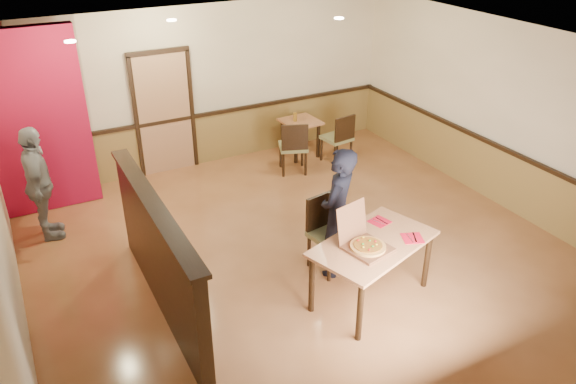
{
  "coord_description": "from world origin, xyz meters",
  "views": [
    {
      "loc": [
        -3.17,
        -5.57,
        4.37
      ],
      "look_at": [
        -0.23,
        0.0,
        1.02
      ],
      "focal_mm": 35.0,
      "sensor_mm": 36.0,
      "label": 1
    }
  ],
  "objects_px": {
    "diner": "(338,213)",
    "condiment": "(295,117)",
    "diner_chair": "(328,230)",
    "side_chair_right": "(339,137)",
    "pizza_box": "(365,244)",
    "main_table": "(373,250)",
    "side_chair_left": "(294,146)",
    "passerby": "(39,185)",
    "side_table": "(300,129)"
  },
  "relations": [
    {
      "from": "main_table",
      "to": "pizza_box",
      "type": "height_order",
      "value": "pizza_box"
    },
    {
      "from": "side_chair_right",
      "to": "pizza_box",
      "type": "bearing_deg",
      "value": 53.4
    },
    {
      "from": "main_table",
      "to": "pizza_box",
      "type": "relative_size",
      "value": 2.72
    },
    {
      "from": "diner_chair",
      "to": "condiment",
      "type": "relative_size",
      "value": 6.03
    },
    {
      "from": "diner_chair",
      "to": "side_chair_right",
      "type": "xyz_separation_m",
      "value": [
        1.87,
        2.67,
        -0.04
      ]
    },
    {
      "from": "condiment",
      "to": "passerby",
      "type": "bearing_deg",
      "value": -169.21
    },
    {
      "from": "diner",
      "to": "side_chair_right",
      "type": "bearing_deg",
      "value": -159.96
    },
    {
      "from": "side_chair_left",
      "to": "side_chair_right",
      "type": "height_order",
      "value": "side_chair_left"
    },
    {
      "from": "main_table",
      "to": "passerby",
      "type": "height_order",
      "value": "passerby"
    },
    {
      "from": "side_chair_left",
      "to": "diner",
      "type": "distance_m",
      "value": 2.98
    },
    {
      "from": "side_chair_right",
      "to": "passerby",
      "type": "relative_size",
      "value": 0.56
    },
    {
      "from": "diner_chair",
      "to": "diner",
      "type": "height_order",
      "value": "diner"
    },
    {
      "from": "side_chair_left",
      "to": "side_chair_right",
      "type": "distance_m",
      "value": 0.93
    },
    {
      "from": "diner",
      "to": "main_table",
      "type": "bearing_deg",
      "value": 58.44
    },
    {
      "from": "side_table",
      "to": "pizza_box",
      "type": "bearing_deg",
      "value": -109.44
    },
    {
      "from": "condiment",
      "to": "pizza_box",
      "type": "bearing_deg",
      "value": -108.12
    },
    {
      "from": "diner_chair",
      "to": "diner",
      "type": "xyz_separation_m",
      "value": [
        0.04,
        -0.15,
        0.32
      ]
    },
    {
      "from": "side_chair_right",
      "to": "diner_chair",
      "type": "bearing_deg",
      "value": 46.97
    },
    {
      "from": "main_table",
      "to": "diner_chair",
      "type": "bearing_deg",
      "value": 78.88
    },
    {
      "from": "main_table",
      "to": "condiment",
      "type": "distance_m",
      "value": 4.32
    },
    {
      "from": "diner",
      "to": "pizza_box",
      "type": "xyz_separation_m",
      "value": [
        -0.1,
        -0.74,
        0.0
      ]
    },
    {
      "from": "diner",
      "to": "condiment",
      "type": "distance_m",
      "value": 3.7
    },
    {
      "from": "side_chair_left",
      "to": "side_table",
      "type": "relative_size",
      "value": 1.39
    },
    {
      "from": "side_chair_left",
      "to": "side_chair_right",
      "type": "relative_size",
      "value": 1.03
    },
    {
      "from": "side_chair_right",
      "to": "condiment",
      "type": "xyz_separation_m",
      "value": [
        -0.56,
        0.65,
        0.26
      ]
    },
    {
      "from": "diner_chair",
      "to": "condiment",
      "type": "xyz_separation_m",
      "value": [
        1.31,
        3.32,
        0.23
      ]
    },
    {
      "from": "main_table",
      "to": "passerby",
      "type": "distance_m",
      "value": 4.64
    },
    {
      "from": "main_table",
      "to": "diner_chair",
      "type": "distance_m",
      "value": 0.85
    },
    {
      "from": "side_chair_right",
      "to": "condiment",
      "type": "distance_m",
      "value": 0.89
    },
    {
      "from": "side_chair_right",
      "to": "side_table",
      "type": "xyz_separation_m",
      "value": [
        -0.46,
        0.62,
        0.01
      ]
    },
    {
      "from": "main_table",
      "to": "side_chair_right",
      "type": "distance_m",
      "value": 3.93
    },
    {
      "from": "diner",
      "to": "pizza_box",
      "type": "bearing_deg",
      "value": 45.12
    },
    {
      "from": "side_chair_right",
      "to": "side_table",
      "type": "relative_size",
      "value": 1.35
    },
    {
      "from": "diner",
      "to": "condiment",
      "type": "relative_size",
      "value": 10.44
    },
    {
      "from": "main_table",
      "to": "side_chair_right",
      "type": "bearing_deg",
      "value": 45.15
    },
    {
      "from": "pizza_box",
      "to": "condiment",
      "type": "bearing_deg",
      "value": 58.78
    },
    {
      "from": "side_chair_right",
      "to": "passerby",
      "type": "distance_m",
      "value": 5.04
    },
    {
      "from": "diner_chair",
      "to": "diner",
      "type": "distance_m",
      "value": 0.35
    },
    {
      "from": "side_chair_left",
      "to": "passerby",
      "type": "height_order",
      "value": "passerby"
    },
    {
      "from": "diner_chair",
      "to": "condiment",
      "type": "bearing_deg",
      "value": 59.18
    },
    {
      "from": "side_chair_right",
      "to": "diner",
      "type": "relative_size",
      "value": 0.54
    },
    {
      "from": "side_chair_right",
      "to": "pizza_box",
      "type": "xyz_separation_m",
      "value": [
        -1.93,
        -3.56,
        0.36
      ]
    },
    {
      "from": "diner",
      "to": "condiment",
      "type": "bearing_deg",
      "value": -147.14
    },
    {
      "from": "diner",
      "to": "passerby",
      "type": "distance_m",
      "value": 4.13
    },
    {
      "from": "side_chair_left",
      "to": "pizza_box",
      "type": "relative_size",
      "value": 1.53
    },
    {
      "from": "diner_chair",
      "to": "pizza_box",
      "type": "distance_m",
      "value": 0.94
    },
    {
      "from": "main_table",
      "to": "diner_chair",
      "type": "xyz_separation_m",
      "value": [
        -0.1,
        0.83,
        -0.15
      ]
    },
    {
      "from": "condiment",
      "to": "side_chair_right",
      "type": "bearing_deg",
      "value": -49.14
    },
    {
      "from": "passerby",
      "to": "side_chair_right",
      "type": "bearing_deg",
      "value": -82.66
    },
    {
      "from": "diner_chair",
      "to": "passerby",
      "type": "height_order",
      "value": "passerby"
    }
  ]
}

